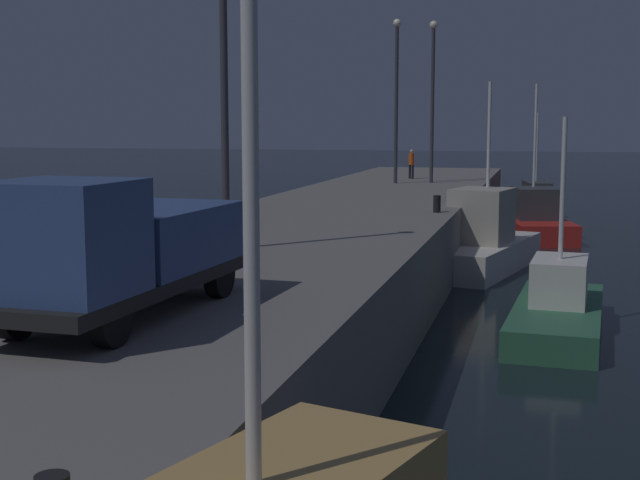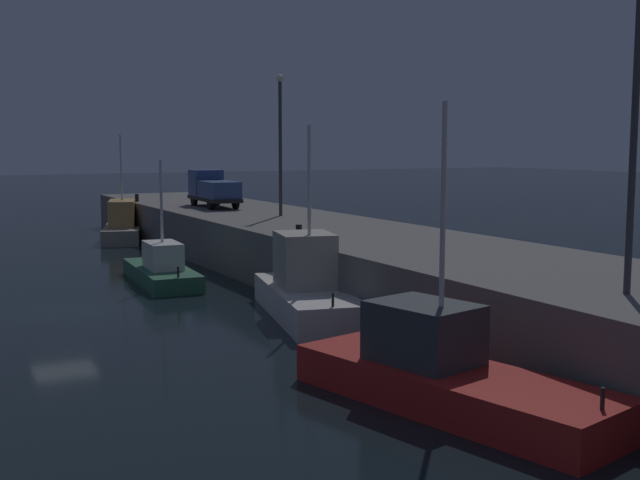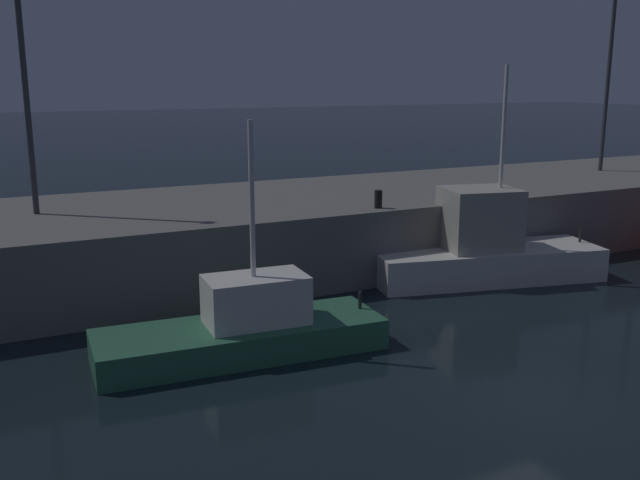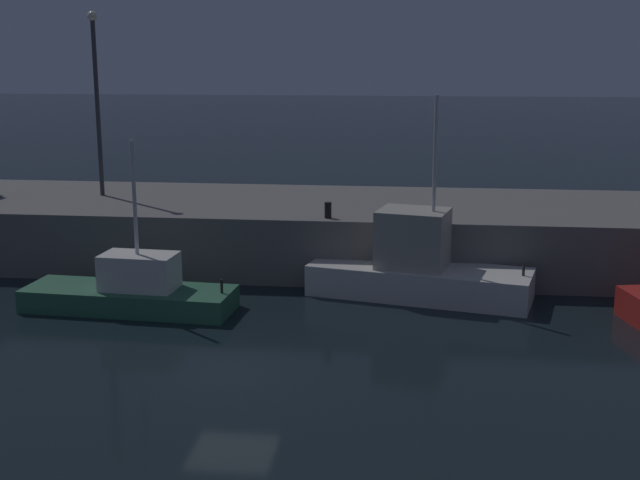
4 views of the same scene
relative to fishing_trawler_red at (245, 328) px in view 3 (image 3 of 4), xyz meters
The scene contains 7 objects.
ground_plane 7.56m from the fishing_trawler_red, 49.18° to the right, with size 320.00×320.00×0.00m, color black.
pier_quay 9.53m from the fishing_trawler_red, 58.84° to the left, with size 69.30×8.98×2.71m.
fishing_trawler_red is the anchor object (origin of this frame).
fishing_boat_grey 10.71m from the fishing_trawler_red, 15.61° to the left, with size 8.78×4.53×7.67m.
lamp_post_west 11.74m from the fishing_trawler_red, 116.44° to the left, with size 0.44×0.44×8.25m.
lamp_post_east 24.69m from the fishing_trawler_red, 20.98° to the left, with size 0.44×0.44×8.83m.
bollard_west 8.32m from the fishing_trawler_red, 32.93° to the left, with size 0.28×0.28×0.64m, color black.
Camera 3 is at (-11.07, -11.21, 7.19)m, focal length 39.80 mm.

